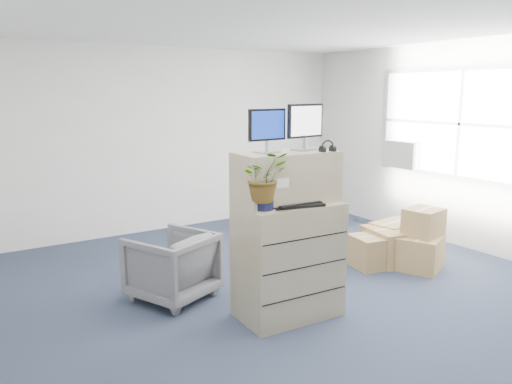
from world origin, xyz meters
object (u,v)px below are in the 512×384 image
monitor_right (305,124)px  keyboard (296,205)px  monitor_left (267,128)px  office_chair (172,263)px  water_bottle (297,189)px  filing_cabinet_lower (288,260)px  potted_plant (264,184)px

monitor_right → keyboard: 0.77m
monitor_left → monitor_right: size_ratio=0.91×
office_chair → keyboard: bearing=100.5°
monitor_left → keyboard: size_ratio=0.79×
keyboard → water_bottle: bearing=62.2°
filing_cabinet_lower → water_bottle: (0.10, 0.01, 0.68)m
potted_plant → monitor_right: bearing=18.3°
potted_plant → water_bottle: bearing=17.5°
water_bottle → office_chair: water_bottle is taller
water_bottle → potted_plant: size_ratio=0.53×
monitor_right → keyboard: (-0.25, -0.19, -0.70)m
water_bottle → office_chair: size_ratio=0.33×
monitor_left → water_bottle: bearing=-18.7°
keyboard → potted_plant: (-0.35, -0.00, 0.23)m
monitor_right → water_bottle: size_ratio=1.73×
filing_cabinet_lower → water_bottle: water_bottle is taller
monitor_left → potted_plant: monitor_left is taller
filing_cabinet_lower → water_bottle: 0.69m
filing_cabinet_lower → monitor_left: 1.27m
monitor_left → office_chair: size_ratio=0.52×
monitor_right → potted_plant: monitor_right is taller
monitor_left → potted_plant: (-0.19, -0.23, -0.45)m
filing_cabinet_lower → keyboard: bearing=-97.6°
keyboard → potted_plant: size_ratio=1.05×
filing_cabinet_lower → monitor_right: monitor_right is taller
monitor_right → water_bottle: bearing=-166.4°
monitor_right → office_chair: 1.98m
filing_cabinet_lower → office_chair: 1.26m
filing_cabinet_lower → monitor_right: bearing=17.6°
water_bottle → office_chair: 1.55m
keyboard → office_chair: 1.53m
water_bottle → monitor_right: bearing=21.4°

